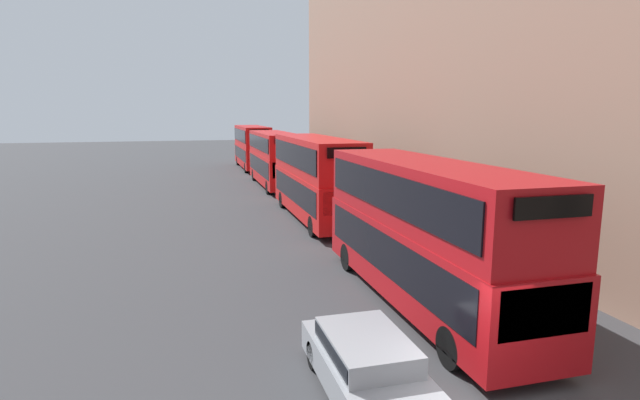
{
  "coord_description": "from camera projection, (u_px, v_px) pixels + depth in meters",
  "views": [
    {
      "loc": [
        -5.27,
        -7.1,
        5.84
      ],
      "look_at": [
        0.48,
        13.98,
        1.98
      ],
      "focal_mm": 28.0,
      "sensor_mm": 36.0,
      "label": 1
    }
  ],
  "objects": [
    {
      "name": "bus_leading",
      "position": [
        424.0,
        227.0,
        14.99
      ],
      "size": [
        2.59,
        10.73,
        4.4
      ],
      "color": "#A80F14",
      "rests_on": "ground"
    },
    {
      "name": "bus_second_in_queue",
      "position": [
        316.0,
        175.0,
        27.13
      ],
      "size": [
        2.59,
        10.75,
        4.48
      ],
      "color": "red",
      "rests_on": "ground"
    },
    {
      "name": "pedestrian",
      "position": [
        331.0,
        186.0,
        34.65
      ],
      "size": [
        0.36,
        0.36,
        1.68
      ],
      "color": "#334C6B",
      "rests_on": "ground"
    },
    {
      "name": "car_dark_sedan",
      "position": [
        367.0,
        364.0,
        10.33
      ],
      "size": [
        1.79,
        4.38,
        1.29
      ],
      "color": "gray",
      "rests_on": "ground"
    },
    {
      "name": "bus_third_in_queue",
      "position": [
        274.0,
        157.0,
        39.36
      ],
      "size": [
        2.59,
        10.71,
        4.26
      ],
      "color": "red",
      "rests_on": "ground"
    },
    {
      "name": "bus_trailing",
      "position": [
        252.0,
        145.0,
        51.8
      ],
      "size": [
        2.59,
        10.65,
        4.39
      ],
      "color": "red",
      "rests_on": "ground"
    }
  ]
}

